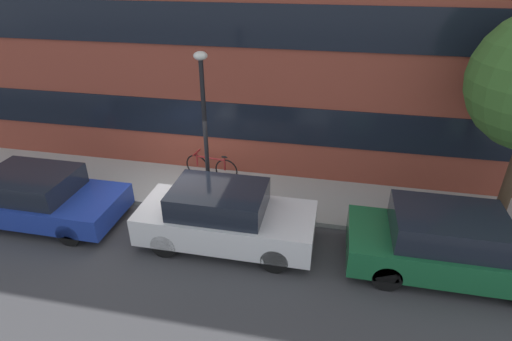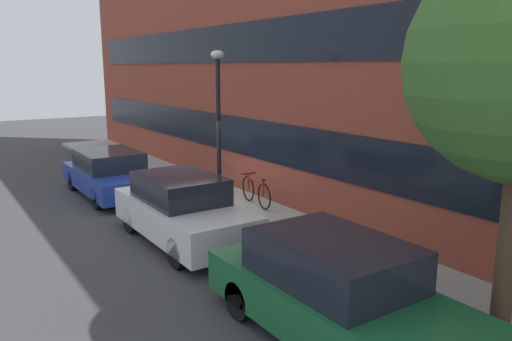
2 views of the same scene
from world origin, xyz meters
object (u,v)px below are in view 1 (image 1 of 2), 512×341
parked_car_white (225,217)px  parked_car_green (450,244)px  fire_hydrant (46,173)px  parked_car_blue (38,197)px  lamp_post (204,114)px  bicycle (211,166)px

parked_car_white → parked_car_green: size_ratio=0.95×
parked_car_white → fire_hydrant: parked_car_white is taller
parked_car_blue → parked_car_green: size_ratio=0.97×
parked_car_blue → lamp_post: 4.75m
lamp_post → fire_hydrant: bearing=179.9°
parked_car_green → bicycle: 6.65m
parked_car_blue → bicycle: size_ratio=2.50×
parked_car_green → lamp_post: (-5.73, 1.40, 1.95)m
parked_car_white → parked_car_green: (4.90, 0.00, -0.01)m
fire_hydrant → lamp_post: bearing=-0.1°
parked_car_blue → fire_hydrant: size_ratio=5.65×
parked_car_green → lamp_post: lamp_post is taller
bicycle → lamp_post: 2.53m
parked_car_white → parked_car_green: parked_car_white is taller
parked_car_green → lamp_post: 6.21m
parked_car_blue → parked_car_white: size_ratio=1.02×
parked_car_blue → parked_car_white: 4.90m
fire_hydrant → bicycle: (4.61, 1.30, 0.03)m
parked_car_white → lamp_post: size_ratio=1.01×
lamp_post → parked_car_green: bearing=-13.7°
lamp_post → bicycle: bearing=104.8°
parked_car_blue → lamp_post: bearing=19.0°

